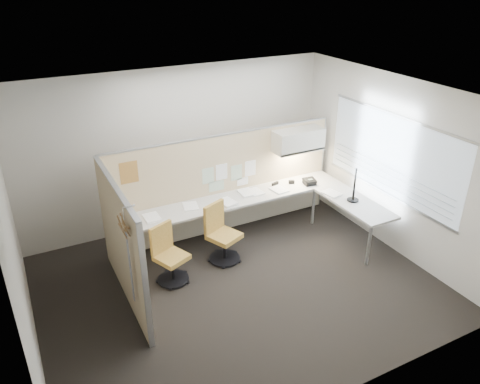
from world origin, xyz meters
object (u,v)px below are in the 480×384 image
desk (256,204)px  monitor (355,185)px  phone (309,182)px  chair_left (169,256)px  chair_right (221,235)px

desk → monitor: (1.37, -0.83, 0.41)m
desk → phone: bearing=1.6°
monitor → phone: bearing=60.6°
monitor → phone: (-0.27, 0.86, -0.23)m
desk → chair_left: chair_left is taller
desk → chair_left: size_ratio=4.54×
chair_right → monitor: size_ratio=1.91×
chair_right → monitor: 2.33m
chair_right → chair_left: bearing=165.5°
desk → chair_left: 1.84m
chair_right → monitor: bearing=-35.2°
chair_left → phone: chair_left is taller
desk → chair_right: (-0.84, -0.37, -0.16)m
chair_left → chair_right: (0.92, 0.15, 0.03)m
desk → monitor: 1.65m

